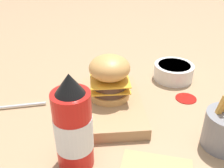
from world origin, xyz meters
The scene contains 6 objects.
ground_plane centered at (0.00, 0.00, 0.00)m, with size 6.00×6.00×0.00m, color #9E7A56.
serving_board centered at (-0.03, 0.08, 0.02)m, with size 0.27×0.16×0.03m.
burger centered at (-0.05, 0.07, 0.09)m, with size 0.11×0.11×0.12m.
ketchup_bottle centered at (0.16, -0.02, 0.09)m, with size 0.08×0.08×0.21m.
side_bowl centered at (-0.19, 0.30, 0.03)m, with size 0.13×0.13×0.05m.
ketchup_puddle centered at (-0.06, 0.30, 0.00)m, with size 0.06×0.06×0.00m.
Camera 1 is at (0.56, 0.02, 0.42)m, focal length 42.00 mm.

